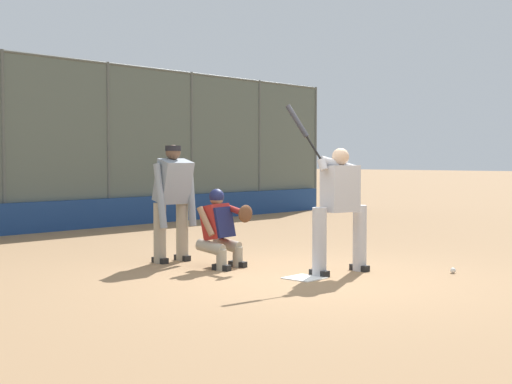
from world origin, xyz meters
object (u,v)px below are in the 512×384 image
umpire_home (173,199)px  batter_at_plate (339,205)px  catcher_behind_plate (221,227)px  baseball_loose (453,270)px

umpire_home → batter_at_plate: bearing=113.4°
catcher_behind_plate → batter_at_plate: bearing=107.1°
umpire_home → baseball_loose: bearing=122.6°
batter_at_plate → umpire_home: 2.52m
catcher_behind_plate → umpire_home: 0.98m
catcher_behind_plate → baseball_loose: size_ratio=14.72×
batter_at_plate → catcher_behind_plate: batter_at_plate is taller
catcher_behind_plate → baseball_loose: bearing=115.6°
batter_at_plate → umpire_home: batter_at_plate is taller
catcher_behind_plate → umpire_home: umpire_home is taller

